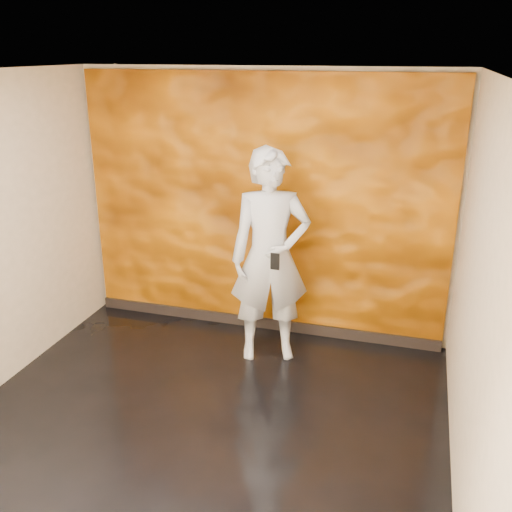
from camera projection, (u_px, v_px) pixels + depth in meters
name	position (u px, v px, depth m)	size (l,w,h in m)	color
room	(190.00, 272.00, 4.21)	(4.02, 4.02, 2.81)	black
feature_wall	(262.00, 208.00, 5.99)	(3.90, 0.06, 2.75)	orange
baseboard	(260.00, 322.00, 6.40)	(3.90, 0.04, 0.12)	black
man	(270.00, 257.00, 5.51)	(0.77, 0.51, 2.12)	#9CA1AC
phone	(275.00, 261.00, 5.18)	(0.08, 0.02, 0.16)	black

